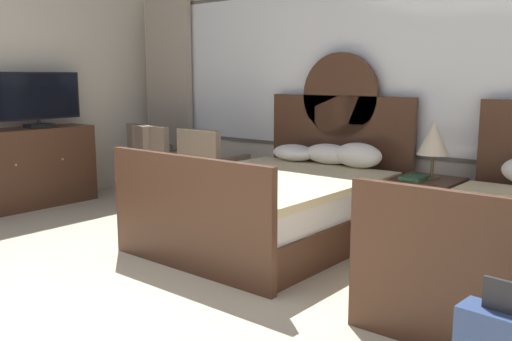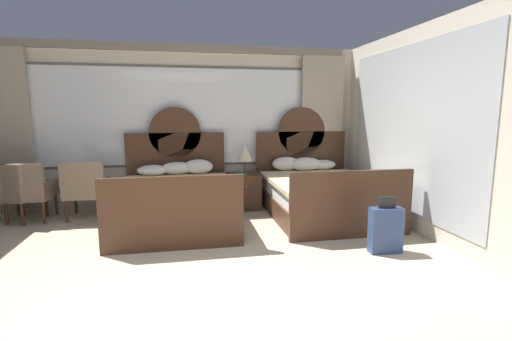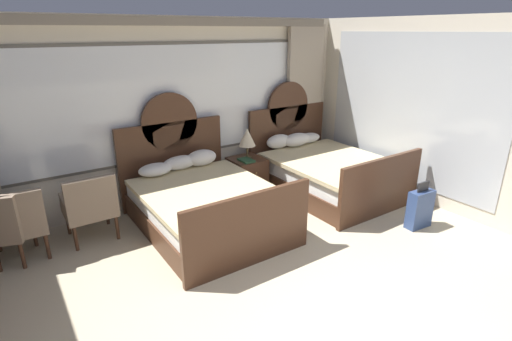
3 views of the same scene
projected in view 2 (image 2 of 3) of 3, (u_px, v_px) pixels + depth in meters
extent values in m
plane|color=#BCAD8E|center=(171.00, 317.00, 2.90)|extent=(24.00, 24.00, 0.00)
cube|color=beige|center=(175.00, 126.00, 6.30)|extent=(6.31, 0.07, 2.70)
cube|color=#605B52|center=(175.00, 117.00, 6.23)|extent=(4.77, 0.02, 1.68)
cube|color=white|center=(175.00, 117.00, 6.22)|extent=(4.69, 0.02, 1.60)
cube|color=tan|center=(4.00, 131.00, 5.69)|extent=(0.77, 0.08, 2.60)
cube|color=tan|center=(322.00, 128.00, 6.66)|extent=(0.77, 0.08, 2.60)
cube|color=gray|center=(173.00, 47.00, 5.97)|extent=(5.80, 0.10, 0.12)
cube|color=beige|center=(424.00, 131.00, 4.78)|extent=(0.07, 4.29, 2.70)
cube|color=#B2B7BC|center=(407.00, 130.00, 5.06)|extent=(0.01, 3.00, 2.27)
cube|color=#472B1C|center=(176.00, 213.00, 5.31)|extent=(1.55, 2.05, 0.30)
cube|color=white|center=(175.00, 196.00, 5.27)|extent=(1.49, 1.95, 0.22)
cube|color=beige|center=(175.00, 187.00, 5.17)|extent=(1.59, 1.85, 0.06)
cube|color=#472B1C|center=(176.00, 170.00, 6.26)|extent=(1.63, 0.06, 1.25)
cylinder|color=#472B1C|center=(175.00, 133.00, 6.16)|extent=(0.85, 0.06, 0.85)
cube|color=#472B1C|center=(173.00, 214.00, 4.24)|extent=(1.63, 0.06, 0.87)
ellipsoid|color=white|center=(152.00, 170.00, 5.93)|extent=(0.48, 0.32, 0.17)
ellipsoid|color=white|center=(177.00, 168.00, 6.04)|extent=(0.52, 0.25, 0.20)
ellipsoid|color=white|center=(198.00, 167.00, 6.08)|extent=(0.48, 0.27, 0.24)
cube|color=#472B1C|center=(321.00, 206.00, 5.72)|extent=(1.55, 2.05, 0.30)
cube|color=white|center=(322.00, 190.00, 5.68)|extent=(1.49, 1.95, 0.22)
cube|color=beige|center=(324.00, 181.00, 5.58)|extent=(1.59, 1.85, 0.06)
cube|color=#472B1C|center=(301.00, 166.00, 6.67)|extent=(1.63, 0.06, 1.25)
cylinder|color=#472B1C|center=(301.00, 131.00, 6.57)|extent=(0.85, 0.06, 0.85)
cube|color=#472B1C|center=(352.00, 205.00, 4.65)|extent=(1.63, 0.06, 0.87)
ellipsoid|color=white|center=(286.00, 164.00, 6.43)|extent=(0.49, 0.24, 0.24)
ellipsoid|color=white|center=(306.00, 164.00, 6.41)|extent=(0.56, 0.27, 0.23)
ellipsoid|color=white|center=(322.00, 165.00, 6.53)|extent=(0.50, 0.27, 0.17)
cube|color=#472B1C|center=(244.00, 191.00, 6.17)|extent=(0.52, 0.52, 0.58)
sphere|color=tan|center=(246.00, 186.00, 5.89)|extent=(0.02, 0.02, 0.02)
cylinder|color=brown|center=(245.00, 173.00, 6.15)|extent=(0.14, 0.14, 0.02)
cylinder|color=brown|center=(245.00, 167.00, 6.13)|extent=(0.03, 0.03, 0.19)
cone|color=beige|center=(245.00, 153.00, 6.10)|extent=(0.27, 0.27, 0.28)
cube|color=#285133|center=(240.00, 174.00, 6.01)|extent=(0.18, 0.26, 0.03)
cube|color=#84705B|center=(88.00, 193.00, 5.62)|extent=(0.59, 0.59, 0.10)
cube|color=#84705B|center=(82.00, 178.00, 5.33)|extent=(0.59, 0.08, 0.45)
cube|color=#84705B|center=(106.00, 184.00, 5.65)|extent=(0.06, 0.53, 0.16)
cube|color=#84705B|center=(68.00, 185.00, 5.55)|extent=(0.06, 0.53, 0.16)
cylinder|color=#472B1C|center=(109.00, 202.00, 5.94)|extent=(0.04, 0.04, 0.33)
cylinder|color=#472B1C|center=(76.00, 203.00, 5.85)|extent=(0.04, 0.04, 0.33)
cylinder|color=#472B1C|center=(102.00, 210.00, 5.47)|extent=(0.04, 0.04, 0.33)
cylinder|color=#472B1C|center=(67.00, 211.00, 5.37)|extent=(0.04, 0.04, 0.33)
cube|color=#84705B|center=(31.00, 195.00, 5.48)|extent=(0.61, 0.61, 0.10)
cube|color=#84705B|center=(21.00, 180.00, 5.19)|extent=(0.59, 0.10, 0.45)
cube|color=#84705B|center=(50.00, 186.00, 5.50)|extent=(0.08, 0.53, 0.16)
cube|color=#84705B|center=(11.00, 187.00, 5.42)|extent=(0.08, 0.53, 0.16)
cylinder|color=#472B1C|center=(56.00, 204.00, 5.78)|extent=(0.04, 0.04, 0.33)
cylinder|color=#472B1C|center=(23.00, 206.00, 5.71)|extent=(0.04, 0.04, 0.33)
cylinder|color=#472B1C|center=(44.00, 213.00, 5.31)|extent=(0.04, 0.04, 0.33)
cylinder|color=#472B1C|center=(6.00, 214.00, 5.23)|extent=(0.04, 0.04, 0.33)
cube|color=#84705B|center=(19.00, 195.00, 5.44)|extent=(0.75, 0.75, 0.10)
cube|color=#84705B|center=(2.00, 180.00, 5.15)|extent=(0.58, 0.27, 0.45)
cube|color=#84705B|center=(34.00, 187.00, 5.38)|extent=(0.24, 0.52, 0.16)
cube|color=#84705B|center=(2.00, 186.00, 5.46)|extent=(0.24, 0.52, 0.16)
cylinder|color=#472B1C|center=(47.00, 206.00, 5.68)|extent=(0.04, 0.04, 0.33)
cylinder|color=#472B1C|center=(18.00, 205.00, 5.75)|extent=(0.04, 0.04, 0.33)
cylinder|color=#472B1C|center=(22.00, 215.00, 5.20)|extent=(0.04, 0.04, 0.33)
cube|color=navy|center=(386.00, 230.00, 4.20)|extent=(0.38, 0.18, 0.52)
cube|color=#232326|center=(387.00, 202.00, 4.15)|extent=(0.20, 0.04, 0.13)
cylinder|color=black|center=(372.00, 250.00, 4.23)|extent=(0.05, 0.02, 0.05)
cylinder|color=black|center=(397.00, 249.00, 4.26)|extent=(0.05, 0.02, 0.05)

